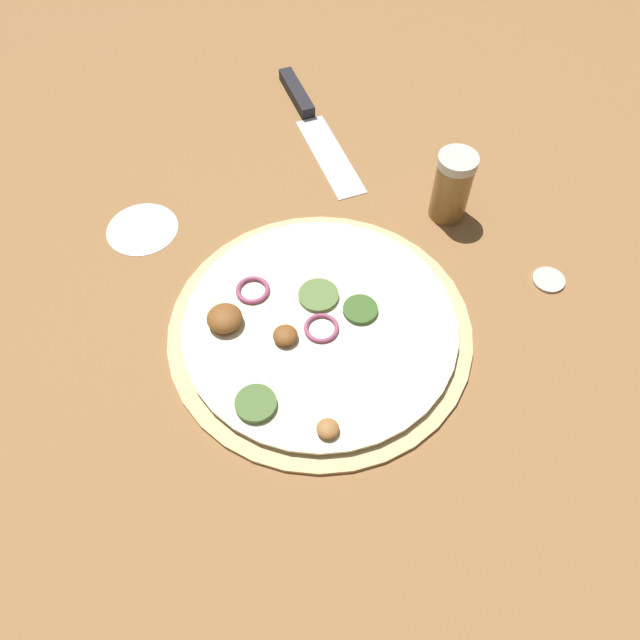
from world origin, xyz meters
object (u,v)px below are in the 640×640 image
object	(u,v)px
knife	(307,112)
loose_cap	(549,279)
spice_jar	(452,186)
pizza	(317,327)

from	to	relation	value
knife	loose_cap	xyz separation A→B (m)	(-0.36, -0.23, -0.00)
spice_jar	loose_cap	distance (m)	0.16
pizza	knife	world-z (taller)	pizza
knife	loose_cap	bearing A→B (deg)	22.68
pizza	loose_cap	world-z (taller)	pizza
pizza	knife	bearing A→B (deg)	-8.40
pizza	spice_jar	size ratio (longest dim) A/B	3.67
knife	spice_jar	xyz separation A→B (m)	(-0.23, -0.14, 0.04)
pizza	knife	distance (m)	0.38
pizza	loose_cap	size ratio (longest dim) A/B	8.90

